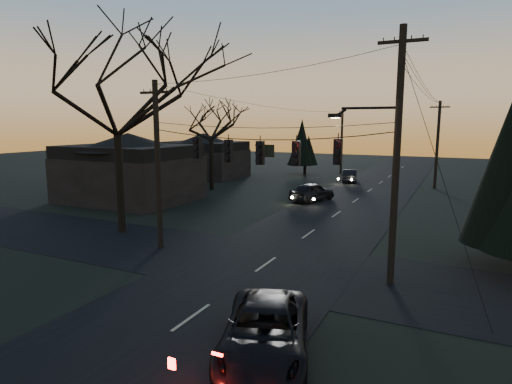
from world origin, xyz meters
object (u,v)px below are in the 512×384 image
at_px(utility_pole_right, 390,284).
at_px(sedan_oncoming_a, 312,192).
at_px(sedan_oncoming_b, 350,176).
at_px(bare_tree_left, 115,95).
at_px(utility_pole_far_r, 434,189).
at_px(suv_near, 265,332).
at_px(utility_pole_left, 161,248).
at_px(utility_pole_far_l, 341,174).

height_order(utility_pole_right, sedan_oncoming_a, utility_pole_right).
bearing_deg(sedan_oncoming_b, bare_tree_left, 63.41).
relative_size(bare_tree_left, sedan_oncoming_a, 2.53).
bearing_deg(sedan_oncoming_a, utility_pole_far_r, -109.17).
bearing_deg(sedan_oncoming_a, utility_pole_right, 135.49).
height_order(utility_pole_right, suv_near, utility_pole_right).
height_order(utility_pole_left, sedan_oncoming_a, utility_pole_left).
bearing_deg(bare_tree_left, sedan_oncoming_a, 64.21).
distance_m(bare_tree_left, suv_near, 17.62).
bearing_deg(utility_pole_right, utility_pole_far_l, 107.72).
bearing_deg(utility_pole_far_r, utility_pole_far_l, 145.18).
xyz_separation_m(bare_tree_left, sedan_oncoming_b, (7.01, 27.43, -7.32)).
bearing_deg(sedan_oncoming_b, utility_pole_far_l, -80.06).
relative_size(utility_pole_far_l, sedan_oncoming_b, 1.94).
xyz_separation_m(utility_pole_right, sedan_oncoming_b, (-8.70, 29.13, 0.68)).
bearing_deg(utility_pole_far_l, suv_near, -77.95).
xyz_separation_m(utility_pole_right, bare_tree_left, (-15.71, 1.70, 8.00)).
xyz_separation_m(utility_pole_far_r, sedan_oncoming_b, (-8.70, 1.13, 0.68)).
height_order(utility_pole_far_r, sedan_oncoming_a, utility_pole_far_r).
height_order(utility_pole_far_r, sedan_oncoming_b, utility_pole_far_r).
height_order(suv_near, sedan_oncoming_a, sedan_oncoming_a).
bearing_deg(suv_near, bare_tree_left, 127.65).
distance_m(utility_pole_right, sedan_oncoming_a, 18.42).
relative_size(utility_pole_far_r, utility_pole_far_l, 1.06).
bearing_deg(sedan_oncoming_b, utility_pole_left, 72.26).
xyz_separation_m(utility_pole_right, utility_pole_far_l, (-11.50, 36.00, 0.00)).
bearing_deg(bare_tree_left, suv_near, -33.24).
relative_size(bare_tree_left, suv_near, 2.26).
bearing_deg(sedan_oncoming_b, suv_near, 87.77).
distance_m(utility_pole_far_l, sedan_oncoming_b, 7.45).
bearing_deg(utility_pole_far_r, sedan_oncoming_a, -126.44).
bearing_deg(sedan_oncoming_b, utility_pole_right, 94.38).
bearing_deg(utility_pole_far_r, utility_pole_right, -90.00).
height_order(utility_pole_right, utility_pole_far_l, utility_pole_right).
bearing_deg(suv_near, sedan_oncoming_b, 80.91).
bearing_deg(utility_pole_right, suv_near, -107.98).
distance_m(utility_pole_right, bare_tree_left, 17.71).
xyz_separation_m(utility_pole_far_r, utility_pole_far_l, (-11.50, 8.00, 0.00)).
xyz_separation_m(suv_near, sedan_oncoming_b, (-6.40, 36.22, -0.03)).
height_order(utility_pole_right, utility_pole_left, utility_pole_right).
bearing_deg(sedan_oncoming_a, suv_near, 122.63).
relative_size(suv_near, sedan_oncoming_a, 1.12).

